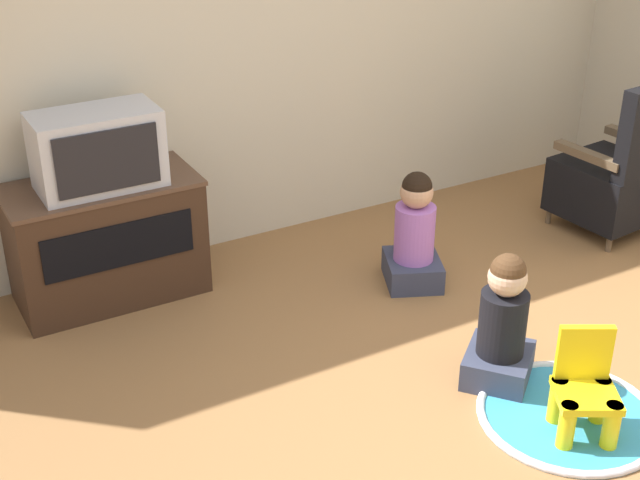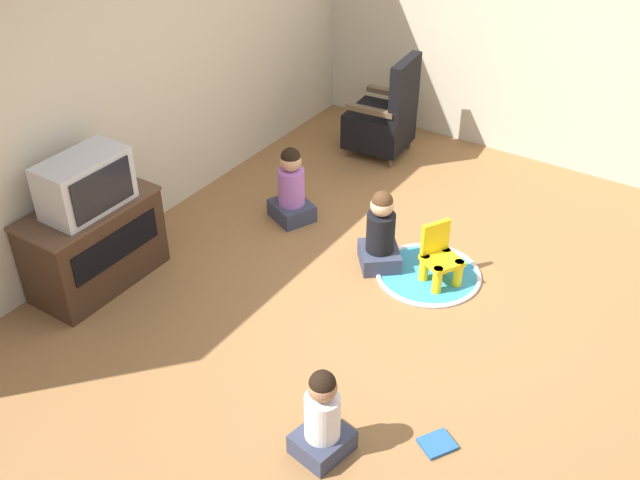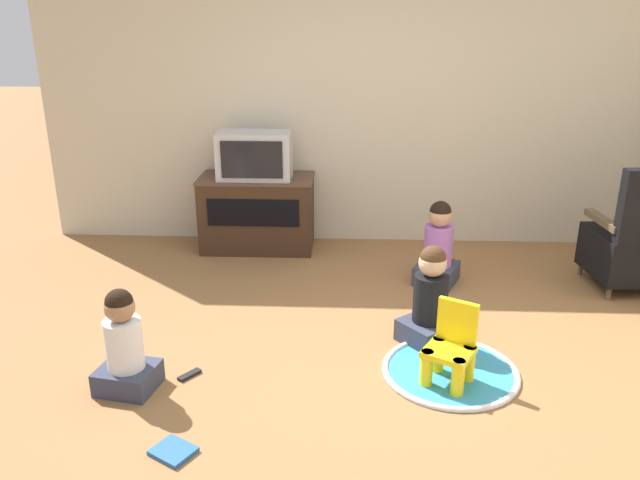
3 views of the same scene
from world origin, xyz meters
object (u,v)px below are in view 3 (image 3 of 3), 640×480
at_px(black_armchair, 633,244).
at_px(child_watching_right, 124,347).
at_px(tv_cabinet, 257,212).
at_px(child_watching_center, 438,248).
at_px(remote_control, 189,375).
at_px(television, 255,155).
at_px(book, 173,451).
at_px(yellow_kid_chair, 450,352).
at_px(child_watching_left, 430,301).

distance_m(black_armchair, child_watching_right, 3.77).
bearing_deg(tv_cabinet, child_watching_center, -24.82).
height_order(child_watching_center, remote_control, child_watching_center).
distance_m(tv_cabinet, child_watching_center, 1.69).
bearing_deg(television, book, -90.46).
distance_m(yellow_kid_chair, book, 1.62).
xyz_separation_m(book, remote_control, (-0.09, 0.69, -0.00)).
bearing_deg(child_watching_right, television, 89.98).
bearing_deg(black_armchair, tv_cabinet, -19.97).
xyz_separation_m(yellow_kid_chair, child_watching_right, (-1.85, -0.16, 0.08)).
distance_m(tv_cabinet, book, 2.89).
xyz_separation_m(black_armchair, book, (-3.03, -2.09, -0.36)).
bearing_deg(black_armchair, child_watching_left, 23.25).
distance_m(child_watching_left, child_watching_right, 1.90).
distance_m(black_armchair, book, 3.70).
bearing_deg(child_watching_left, child_watching_center, 40.04).
bearing_deg(child_watching_left, book, -178.88).
height_order(black_armchair, child_watching_left, black_armchair).
xyz_separation_m(tv_cabinet, yellow_kid_chair, (1.42, -2.16, -0.15)).
distance_m(black_armchair, remote_control, 3.44).
height_order(child_watching_left, child_watching_right, child_watching_left).
height_order(tv_cabinet, child_watching_right, tv_cabinet).
bearing_deg(child_watching_center, tv_cabinet, 88.84).
relative_size(child_watching_right, book, 2.47).
relative_size(child_watching_left, child_watching_right, 1.07).
height_order(black_armchair, remote_control, black_armchair).
xyz_separation_m(television, child_watching_center, (1.54, -0.67, -0.58)).
xyz_separation_m(black_armchair, remote_control, (-3.12, -1.41, -0.36)).
relative_size(yellow_kid_chair, book, 1.93).
relative_size(black_armchair, child_watching_right, 1.62).
xyz_separation_m(tv_cabinet, child_watching_center, (1.54, -0.71, -0.05)).
relative_size(yellow_kid_chair, remote_control, 3.36).
bearing_deg(child_watching_right, child_watching_center, 49.97).
relative_size(tv_cabinet, remote_control, 7.01).
relative_size(child_watching_left, remote_control, 4.61).
xyz_separation_m(television, yellow_kid_chair, (1.42, -2.12, -0.68)).
xyz_separation_m(television, remote_control, (-0.11, -2.14, -0.86)).
bearing_deg(television, child_watching_right, -100.67).
xyz_separation_m(yellow_kid_chair, child_watching_left, (-0.06, 0.48, 0.09)).
distance_m(child_watching_left, remote_control, 1.58).
xyz_separation_m(tv_cabinet, book, (-0.02, -2.87, -0.33)).
height_order(tv_cabinet, remote_control, tv_cabinet).
distance_m(child_watching_center, remote_control, 2.23).
height_order(tv_cabinet, television, television).
height_order(television, yellow_kid_chair, television).
bearing_deg(book, yellow_kid_chair, -122.95).
xyz_separation_m(child_watching_center, book, (-1.56, -2.16, -0.28)).
distance_m(television, remote_control, 2.31).
bearing_deg(child_watching_center, yellow_kid_chair, -160.82).
distance_m(tv_cabinet, black_armchair, 3.10).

